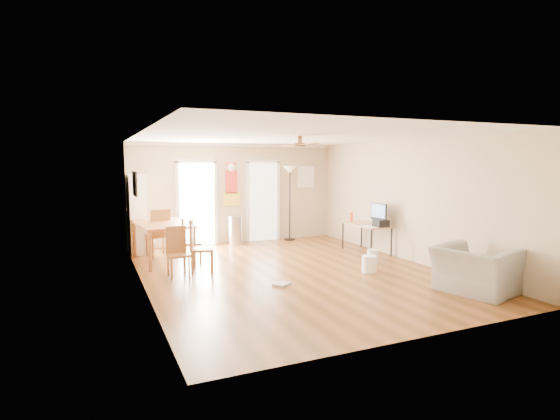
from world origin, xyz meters
name	(u,v)px	position (x,y,z in m)	size (l,w,h in m)	color
floor	(292,272)	(0.00, 0.00, 0.00)	(7.00, 7.00, 0.00)	brown
ceiling	(293,136)	(0.00, 0.00, 2.60)	(5.50, 7.00, 0.00)	silver
wall_back	(236,193)	(0.00, 3.50, 1.30)	(5.50, 0.04, 2.60)	beige
wall_front	(420,232)	(0.00, -3.50, 1.30)	(5.50, 0.04, 2.60)	beige
wall_left	(142,212)	(-2.75, 0.00, 1.30)	(0.04, 7.00, 2.60)	beige
wall_right	(408,200)	(2.75, 0.00, 1.30)	(0.04, 7.00, 2.60)	beige
crown_molding	(293,138)	(0.00, 0.00, 2.56)	(5.50, 7.00, 0.08)	white
kitchen_doorway	(197,204)	(-1.05, 3.48, 1.05)	(0.90, 0.10, 2.10)	white
bathroom_doorway	(263,202)	(0.75, 3.48, 1.05)	(0.80, 0.10, 2.10)	white
wall_decal	(232,184)	(-0.13, 3.48, 1.55)	(0.46, 0.03, 1.10)	red
ac_grille	(306,177)	(2.05, 3.47, 1.70)	(0.50, 0.04, 0.60)	white
framed_poster	(135,184)	(-2.73, 1.40, 1.70)	(0.04, 0.66, 0.48)	black
ceiling_fan	(300,145)	(0.00, -0.30, 2.43)	(1.24, 1.24, 0.20)	#593819
bookshelf	(137,214)	(-2.55, 3.09, 0.92)	(0.37, 0.82, 1.83)	white
dining_table	(163,242)	(-2.15, 1.93, 0.42)	(1.00, 1.67, 0.84)	#AA6236
dining_chair_right_a	(192,240)	(-1.60, 1.56, 0.48)	(0.40, 0.40, 0.96)	#9C5C32
dining_chair_right_b	(202,246)	(-1.60, 0.67, 0.52)	(0.42, 0.42, 1.03)	olive
dining_chair_near	(178,252)	(-2.08, 0.54, 0.46)	(0.38, 0.38, 0.92)	#995D31
dining_chair_far	(158,233)	(-2.17, 2.50, 0.54)	(0.44, 0.44, 1.07)	#A47235
trash_can	(235,230)	(-0.14, 3.16, 0.37)	(0.34, 0.34, 0.74)	#BCBCBE
torchiere_lamp	(290,203)	(1.44, 3.23, 1.01)	(0.38, 0.38, 2.01)	black
computer_desk	(366,238)	(2.39, 1.00, 0.34)	(0.63, 1.26, 0.67)	tan
imac	(379,215)	(2.47, 0.65, 0.93)	(0.08, 0.56, 0.52)	black
keyboard	(370,227)	(2.20, 0.58, 0.68)	(0.13, 0.41, 0.02)	silver
printer	(381,223)	(2.45, 0.53, 0.75)	(0.27, 0.31, 0.16)	black
orange_bottle	(351,217)	(2.30, 1.51, 0.78)	(0.07, 0.07, 0.22)	#F03815
wastebasket_a	(373,256)	(1.89, 0.01, 0.14)	(0.25, 0.25, 0.29)	silver
wastebasket_b	(369,264)	(1.35, -0.61, 0.16)	(0.28, 0.28, 0.33)	white
floor_cloth	(282,284)	(-0.56, -0.75, 0.02)	(0.28, 0.22, 0.04)	#A4A49F
armchair	(475,270)	(2.15, -2.40, 0.38)	(1.16, 1.01, 0.75)	gray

